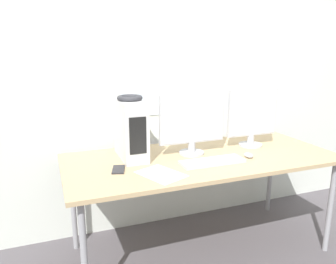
{
  "coord_description": "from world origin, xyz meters",
  "views": [
    {
      "loc": [
        -1.05,
        -1.62,
        1.53
      ],
      "look_at": [
        -0.27,
        0.44,
        0.98
      ],
      "focal_mm": 35.0,
      "sensor_mm": 36.0,
      "label": 1
    }
  ],
  "objects_px": {
    "monitor_main": "(192,123)",
    "monitor_right_near": "(252,117)",
    "headphones": "(130,98)",
    "cell_phone": "(118,169)",
    "keyboard": "(212,161)",
    "mouse": "(249,155)",
    "pc_tower": "(131,129)"
  },
  "relations": [
    {
      "from": "monitor_main",
      "to": "monitor_right_near",
      "type": "xyz_separation_m",
      "value": [
        0.54,
        0.03,
        0.0
      ]
    },
    {
      "from": "monitor_main",
      "to": "headphones",
      "type": "bearing_deg",
      "value": 169.82
    },
    {
      "from": "headphones",
      "to": "cell_phone",
      "type": "height_order",
      "value": "headphones"
    },
    {
      "from": "monitor_main",
      "to": "keyboard",
      "type": "bearing_deg",
      "value": -79.77
    },
    {
      "from": "headphones",
      "to": "keyboard",
      "type": "relative_size",
      "value": 0.39
    },
    {
      "from": "monitor_right_near",
      "to": "cell_phone",
      "type": "relative_size",
      "value": 2.78
    },
    {
      "from": "headphones",
      "to": "cell_phone",
      "type": "xyz_separation_m",
      "value": [
        -0.15,
        -0.23,
        -0.43
      ]
    },
    {
      "from": "monitor_right_near",
      "to": "headphones",
      "type": "bearing_deg",
      "value": 176.84
    },
    {
      "from": "keyboard",
      "to": "monitor_main",
      "type": "bearing_deg",
      "value": 100.23
    },
    {
      "from": "monitor_right_near",
      "to": "mouse",
      "type": "distance_m",
      "value": 0.39
    },
    {
      "from": "pc_tower",
      "to": "cell_phone",
      "type": "relative_size",
      "value": 2.52
    },
    {
      "from": "keyboard",
      "to": "pc_tower",
      "type": "bearing_deg",
      "value": 146.83
    },
    {
      "from": "keyboard",
      "to": "cell_phone",
      "type": "xyz_separation_m",
      "value": [
        -0.64,
        0.09,
        -0.01
      ]
    },
    {
      "from": "pc_tower",
      "to": "mouse",
      "type": "height_order",
      "value": "pc_tower"
    },
    {
      "from": "pc_tower",
      "to": "headphones",
      "type": "relative_size",
      "value": 2.33
    },
    {
      "from": "monitor_right_near",
      "to": "keyboard",
      "type": "bearing_deg",
      "value": -151.72
    },
    {
      "from": "monitor_main",
      "to": "cell_phone",
      "type": "xyz_separation_m",
      "value": [
        -0.59,
        -0.15,
        -0.24
      ]
    },
    {
      "from": "monitor_main",
      "to": "monitor_right_near",
      "type": "distance_m",
      "value": 0.54
    },
    {
      "from": "headphones",
      "to": "cell_phone",
      "type": "relative_size",
      "value": 1.08
    },
    {
      "from": "pc_tower",
      "to": "monitor_right_near",
      "type": "xyz_separation_m",
      "value": [
        0.99,
        -0.05,
        0.03
      ]
    },
    {
      "from": "pc_tower",
      "to": "mouse",
      "type": "bearing_deg",
      "value": -20.81
    },
    {
      "from": "mouse",
      "to": "monitor_main",
      "type": "bearing_deg",
      "value": 147.5
    },
    {
      "from": "pc_tower",
      "to": "monitor_right_near",
      "type": "height_order",
      "value": "monitor_right_near"
    },
    {
      "from": "keyboard",
      "to": "mouse",
      "type": "height_order",
      "value": "mouse"
    },
    {
      "from": "headphones",
      "to": "monitor_main",
      "type": "height_order",
      "value": "same"
    },
    {
      "from": "monitor_main",
      "to": "keyboard",
      "type": "xyz_separation_m",
      "value": [
        0.04,
        -0.24,
        -0.23
      ]
    },
    {
      "from": "keyboard",
      "to": "mouse",
      "type": "xyz_separation_m",
      "value": [
        0.31,
        0.02,
        0.0
      ]
    },
    {
      "from": "keyboard",
      "to": "cell_phone",
      "type": "bearing_deg",
      "value": 171.85
    },
    {
      "from": "monitor_main",
      "to": "cell_phone",
      "type": "height_order",
      "value": "monitor_main"
    },
    {
      "from": "monitor_main",
      "to": "mouse",
      "type": "bearing_deg",
      "value": -32.5
    },
    {
      "from": "headphones",
      "to": "monitor_main",
      "type": "distance_m",
      "value": 0.5
    },
    {
      "from": "monitor_main",
      "to": "mouse",
      "type": "xyz_separation_m",
      "value": [
        0.35,
        -0.23,
        -0.22
      ]
    }
  ]
}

